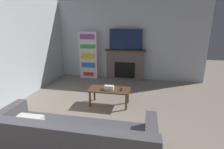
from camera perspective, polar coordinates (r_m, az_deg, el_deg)
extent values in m
cube|color=silver|center=(6.19, 3.33, 10.97)|extent=(5.57, 0.06, 2.70)
cube|color=silver|center=(4.89, -29.54, 7.52)|extent=(0.06, 5.79, 2.70)
cube|color=#605651|center=(6.17, 4.32, 2.99)|extent=(1.30, 0.22, 1.01)
cube|color=black|center=(6.09, 4.15, 1.39)|extent=(0.71, 0.01, 0.56)
cube|color=#4C331E|center=(6.05, 4.40, 7.80)|extent=(1.40, 0.28, 0.04)
cube|color=black|center=(6.01, 4.47, 11.25)|extent=(1.10, 0.03, 0.69)
cube|color=#19284C|center=(5.99, 4.46, 11.24)|extent=(1.07, 0.01, 0.65)
cube|color=#4C4C51|center=(2.76, -13.11, -22.18)|extent=(2.36, 0.98, 0.43)
cube|color=#4C4C51|center=(2.23, -18.39, -19.81)|extent=(2.36, 0.16, 0.40)
cube|color=#4C4C51|center=(3.26, -31.83, -15.60)|extent=(0.16, 0.98, 0.65)
cube|color=silver|center=(2.74, -25.00, -14.79)|extent=(0.36, 0.14, 0.28)
cube|color=brown|center=(4.20, -0.89, -4.92)|extent=(0.99, 0.49, 0.03)
cylinder|color=brown|center=(4.23, -7.21, -7.96)|extent=(0.05, 0.05, 0.38)
cylinder|color=brown|center=(4.05, 4.64, -8.98)|extent=(0.05, 0.05, 0.38)
cylinder|color=brown|center=(4.55, -5.75, -6.12)|extent=(0.05, 0.05, 0.38)
cylinder|color=brown|center=(4.39, 5.22, -6.97)|extent=(0.05, 0.05, 0.38)
cube|color=white|center=(4.14, -0.96, -4.31)|extent=(0.22, 0.12, 0.10)
cube|color=black|center=(4.15, 3.09, -4.87)|extent=(0.04, 0.15, 0.02)
cube|color=white|center=(6.37, -7.50, 6.28)|extent=(0.64, 0.26, 1.66)
cube|color=red|center=(6.39, -7.70, 0.19)|extent=(0.36, 0.03, 0.12)
cube|color=#2D70B7|center=(6.30, -7.81, 3.09)|extent=(0.49, 0.03, 0.17)
cube|color=gold|center=(6.24, -7.93, 6.05)|extent=(0.48, 0.03, 0.18)
cube|color=green|center=(6.19, -8.05, 9.06)|extent=(0.53, 0.03, 0.13)
cube|color=purple|center=(6.16, -8.17, 12.12)|extent=(0.52, 0.03, 0.17)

